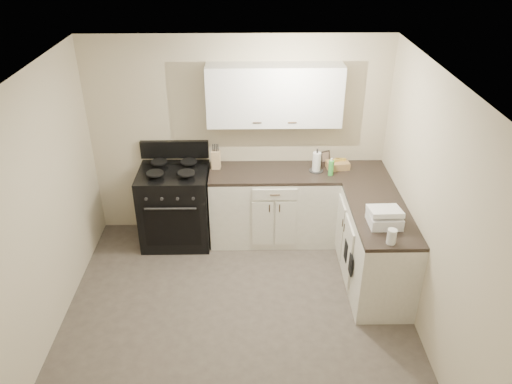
{
  "coord_description": "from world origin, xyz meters",
  "views": [
    {
      "loc": [
        0.12,
        -3.84,
        3.66
      ],
      "look_at": [
        0.2,
        0.85,
        1.03
      ],
      "focal_mm": 35.0,
      "sensor_mm": 36.0,
      "label": 1
    }
  ],
  "objects_px": {
    "stove": "(176,208)",
    "paper_towel": "(317,162)",
    "wicker_basket": "(338,165)",
    "knife_block": "(216,160)",
    "countertop_grill": "(384,219)"
  },
  "relations": [
    {
      "from": "knife_block",
      "to": "paper_towel",
      "type": "height_order",
      "value": "paper_towel"
    },
    {
      "from": "paper_towel",
      "to": "countertop_grill",
      "type": "bearing_deg",
      "value": -65.59
    },
    {
      "from": "paper_towel",
      "to": "wicker_basket",
      "type": "height_order",
      "value": "paper_towel"
    },
    {
      "from": "knife_block",
      "to": "wicker_basket",
      "type": "height_order",
      "value": "knife_block"
    },
    {
      "from": "paper_towel",
      "to": "wicker_basket",
      "type": "xyz_separation_m",
      "value": [
        0.27,
        0.07,
        -0.08
      ]
    },
    {
      "from": "paper_towel",
      "to": "countertop_grill",
      "type": "relative_size",
      "value": 0.77
    },
    {
      "from": "wicker_basket",
      "to": "countertop_grill",
      "type": "bearing_deg",
      "value": -77.97
    },
    {
      "from": "knife_block",
      "to": "wicker_basket",
      "type": "relative_size",
      "value": 0.86
    },
    {
      "from": "stove",
      "to": "knife_block",
      "type": "distance_m",
      "value": 0.8
    },
    {
      "from": "stove",
      "to": "paper_towel",
      "type": "height_order",
      "value": "paper_towel"
    },
    {
      "from": "wicker_basket",
      "to": "paper_towel",
      "type": "bearing_deg",
      "value": -165.41
    },
    {
      "from": "paper_towel",
      "to": "wicker_basket",
      "type": "bearing_deg",
      "value": 14.59
    },
    {
      "from": "wicker_basket",
      "to": "countertop_grill",
      "type": "height_order",
      "value": "countertop_grill"
    },
    {
      "from": "knife_block",
      "to": "countertop_grill",
      "type": "bearing_deg",
      "value": -31.55
    },
    {
      "from": "knife_block",
      "to": "wicker_basket",
      "type": "distance_m",
      "value": 1.48
    }
  ]
}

